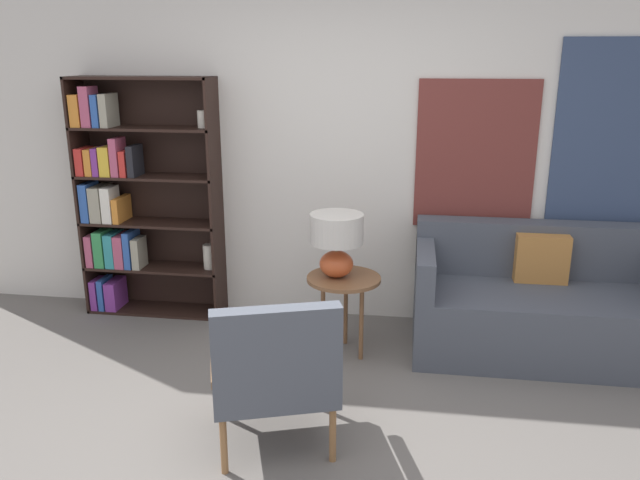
{
  "coord_description": "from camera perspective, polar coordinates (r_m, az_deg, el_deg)",
  "views": [
    {
      "loc": [
        0.63,
        -2.61,
        2.0
      ],
      "look_at": [
        0.09,
        1.04,
        0.9
      ],
      "focal_mm": 35.0,
      "sensor_mm": 36.0,
      "label": 1
    }
  ],
  "objects": [
    {
      "name": "wall_back",
      "position": [
        4.71,
        1.45,
        8.71
      ],
      "size": [
        6.4,
        0.08,
        2.7
      ],
      "color": "silver",
      "rests_on": "ground_plane"
    },
    {
      "name": "table_lamp",
      "position": [
        4.13,
        1.53,
        0.16
      ],
      "size": [
        0.36,
        0.36,
        0.43
      ],
      "color": "#C65128",
      "rests_on": "side_table"
    },
    {
      "name": "couch",
      "position": [
        4.61,
        19.51,
        -5.68
      ],
      "size": [
        1.73,
        0.84,
        0.86
      ],
      "color": "#474C56",
      "rests_on": "ground_plane"
    },
    {
      "name": "bookshelf",
      "position": [
        5.06,
        -16.93,
        3.42
      ],
      "size": [
        1.08,
        0.3,
        1.85
      ],
      "color": "black",
      "rests_on": "ground_plane"
    },
    {
      "name": "armchair",
      "position": [
        3.22,
        -4.16,
        -11.59
      ],
      "size": [
        0.78,
        0.76,
        0.86
      ],
      "color": "olive",
      "rests_on": "ground_plane"
    },
    {
      "name": "side_table",
      "position": [
        4.23,
        2.18,
        -4.22
      ],
      "size": [
        0.5,
        0.5,
        0.56
      ],
      "color": "brown",
      "rests_on": "ground_plane"
    },
    {
      "name": "ground_plane",
      "position": [
        3.35,
        -4.44,
        -20.17
      ],
      "size": [
        14.0,
        14.0,
        0.0
      ],
      "primitive_type": "plane",
      "color": "#66605B"
    }
  ]
}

